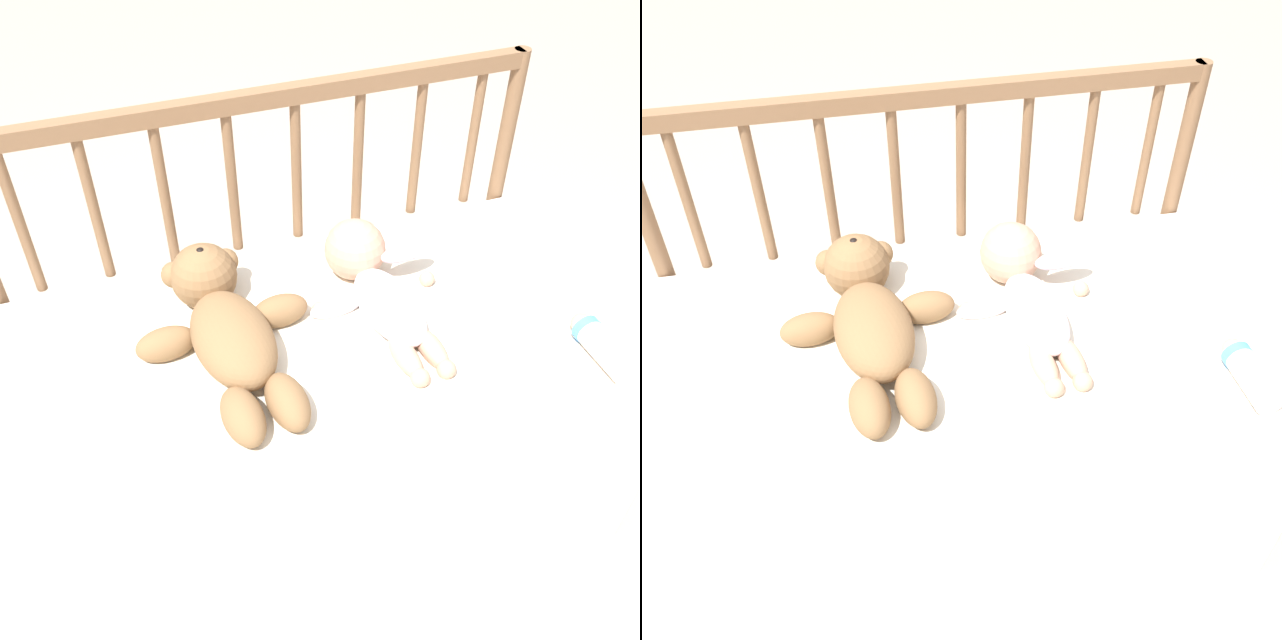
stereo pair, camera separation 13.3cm
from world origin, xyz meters
The scene contains 7 objects.
ground_plane centered at (0.00, 0.00, 0.00)m, with size 12.00×12.00×0.00m, color tan.
crib_mattress centered at (0.00, 0.00, 0.26)m, with size 1.20×0.66×0.51m.
crib_rail centered at (0.00, 0.35, 0.62)m, with size 1.20×0.04×0.87m.
blanket centered at (-0.02, 0.02, 0.52)m, with size 0.85×0.56×0.01m.
teddy_bear centered at (-0.17, 0.06, 0.57)m, with size 0.35×0.48×0.14m.
baby centered at (0.15, 0.08, 0.56)m, with size 0.29×0.42×0.13m.
baby_bottle centered at (0.49, -0.20, 0.54)m, with size 0.06×0.16×0.06m.
Camera 1 is at (-0.33, -0.91, 1.49)m, focal length 40.00 mm.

